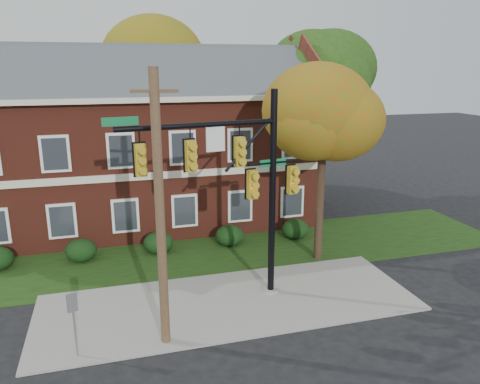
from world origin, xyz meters
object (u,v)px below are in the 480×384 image
object	(u,v)px
hedge_center	(158,243)
tree_far_rear	(151,62)
traffic_signal	(238,176)
utility_pole	(160,214)
apartment_building	(144,134)
hedge_left	(81,250)
hedge_right	(230,235)
sign_post	(73,314)
hedge_far_right	(295,229)
tree_near_right	(330,114)
tree_right_rear	(326,74)

from	to	relation	value
hedge_center	tree_far_rear	size ratio (longest dim) A/B	0.12
traffic_signal	utility_pole	bearing A→B (deg)	-154.58
apartment_building	utility_pole	world-z (taller)	apartment_building
hedge_left	tree_far_rear	world-z (taller)	tree_far_rear
hedge_right	sign_post	size ratio (longest dim) A/B	0.65
hedge_center	hedge_left	bearing A→B (deg)	180.00
apartment_building	hedge_left	world-z (taller)	apartment_building
apartment_building	hedge_far_right	distance (m)	9.82
tree_near_right	tree_far_rear	xyz separation A→B (m)	(-5.88, 15.93, 2.17)
hedge_center	tree_right_rear	world-z (taller)	tree_right_rear
hedge_far_right	traffic_signal	world-z (taller)	traffic_signal
hedge_center	sign_post	world-z (taller)	sign_post
tree_near_right	tree_right_rear	size ratio (longest dim) A/B	0.81
hedge_far_right	tree_far_rear	xyz separation A→B (m)	(-5.66, 13.09, 8.32)
hedge_center	hedge_far_right	world-z (taller)	same
hedge_left	tree_right_rear	xyz separation A→B (m)	(14.81, 6.11, 7.60)
tree_near_right	hedge_far_right	bearing A→B (deg)	94.52
tree_far_rear	hedge_right	bearing A→B (deg)	-80.64
hedge_center	tree_near_right	xyz separation A→B (m)	(7.22, -2.83, 6.14)
hedge_center	tree_right_rear	size ratio (longest dim) A/B	0.13
hedge_far_right	tree_near_right	size ratio (longest dim) A/B	0.16
utility_pole	sign_post	world-z (taller)	utility_pole
tree_far_rear	traffic_signal	bearing A→B (deg)	-86.83
hedge_left	sign_post	bearing A→B (deg)	-88.77
hedge_right	hedge_left	bearing A→B (deg)	180.00
tree_near_right	tree_right_rear	distance (m)	9.94
hedge_right	sign_post	bearing A→B (deg)	-131.74
utility_pole	tree_near_right	bearing A→B (deg)	43.89
hedge_right	tree_far_rear	size ratio (longest dim) A/B	0.12
tree_far_rear	sign_post	size ratio (longest dim) A/B	5.31
utility_pole	hedge_center	bearing A→B (deg)	97.81
hedge_right	utility_pole	size ratio (longest dim) A/B	0.16
traffic_signal	tree_near_right	bearing A→B (deg)	19.93
tree_right_rear	traffic_signal	size ratio (longest dim) A/B	1.35
apartment_building	hedge_center	size ratio (longest dim) A/B	13.43
hedge_center	utility_pole	xyz separation A→B (m)	(-0.62, -7.63, 3.86)
utility_pole	sign_post	size ratio (longest dim) A/B	3.98
hedge_left	utility_pole	bearing A→B (deg)	-69.34
traffic_signal	utility_pole	xyz separation A→B (m)	(-3.00, -2.08, -0.50)
tree_near_right	traffic_signal	xyz separation A→B (m)	(-4.85, -2.71, -1.78)
hedge_right	tree_right_rear	world-z (taller)	tree_right_rear
hedge_right	sign_post	world-z (taller)	sign_post
tree_near_right	sign_post	bearing A→B (deg)	-155.43
sign_post	tree_near_right	bearing A→B (deg)	5.79
tree_far_rear	traffic_signal	world-z (taller)	tree_far_rear
hedge_left	tree_far_rear	distance (m)	16.25
hedge_left	sign_post	world-z (taller)	sign_post
hedge_left	hedge_center	size ratio (longest dim) A/B	1.00
hedge_center	tree_right_rear	xyz separation A→B (m)	(11.31, 6.11, 7.60)
tree_right_rear	utility_pole	bearing A→B (deg)	-131.00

